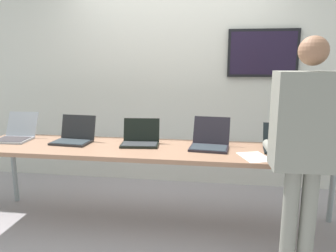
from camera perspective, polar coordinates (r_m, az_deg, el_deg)
ground at (r=3.27m, az=-1.79°, el=-16.96°), size 8.00×8.00×0.04m
back_wall at (r=3.99m, az=1.30°, el=7.81°), size 8.00×0.11×2.54m
workbench at (r=2.99m, az=-1.88°, el=-4.72°), size 3.50×0.70×0.75m
equipment_box at (r=3.15m, az=27.02°, el=-0.60°), size 0.34×0.39×0.40m
laptop_station_0 at (r=3.64m, az=-25.32°, el=-1.21°), size 0.34×0.39×0.26m
laptop_station_1 at (r=3.31m, az=-16.36°, el=-1.76°), size 0.39×0.34×0.25m
laptop_station_2 at (r=3.10m, az=-4.92°, el=-2.26°), size 0.38×0.33×0.24m
laptop_station_3 at (r=3.01m, az=7.46°, el=-2.66°), size 0.38×0.41×0.26m
laptop_station_4 at (r=3.07m, az=19.94°, el=-3.13°), size 0.38×0.37×0.22m
person at (r=2.35m, az=23.23°, el=-2.02°), size 0.45×0.59×1.70m
paper_sheet at (r=2.79m, az=15.13°, el=-5.33°), size 0.30×0.35×0.00m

